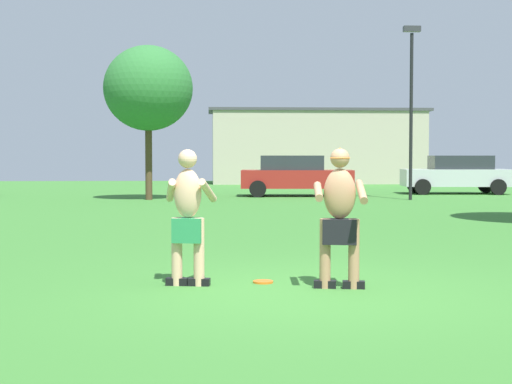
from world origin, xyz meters
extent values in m
plane|color=#38752D|center=(0.00, 0.00, 0.00)|extent=(80.00, 80.00, 0.00)
cube|color=black|center=(0.59, 0.19, 0.04)|extent=(0.27, 0.15, 0.09)
cylinder|color=tan|center=(0.59, 0.19, 0.41)|extent=(0.13, 0.13, 0.82)
cube|color=black|center=(0.26, 0.25, 0.04)|extent=(0.27, 0.15, 0.09)
cylinder|color=tan|center=(0.26, 0.25, 0.41)|extent=(0.13, 0.13, 0.82)
cube|color=black|center=(0.42, 0.22, 0.67)|extent=(0.43, 0.30, 0.29)
ellipsoid|color=tan|center=(0.42, 0.22, 1.11)|extent=(0.41, 0.28, 0.59)
cylinder|color=tan|center=(0.65, 0.08, 1.14)|extent=(0.14, 0.57, 0.27)
cylinder|color=tan|center=(0.16, 0.16, 1.14)|extent=(0.15, 0.57, 0.21)
sphere|color=tan|center=(0.42, 0.22, 1.53)|extent=(0.23, 0.23, 0.23)
cone|color=orange|center=(0.42, 0.22, 1.59)|extent=(0.27, 0.27, 0.12)
cube|color=black|center=(-1.49, 0.55, 0.04)|extent=(0.27, 0.15, 0.09)
cylinder|color=#E0AD89|center=(-1.49, 0.55, 0.41)|extent=(0.13, 0.13, 0.81)
cube|color=black|center=(-1.22, 0.50, 0.04)|extent=(0.27, 0.15, 0.09)
cylinder|color=#E0AD89|center=(-1.22, 0.50, 0.41)|extent=(0.13, 0.13, 0.81)
cube|color=#28844C|center=(-1.36, 0.52, 0.67)|extent=(0.38, 0.30, 0.29)
ellipsoid|color=#E0AD89|center=(-1.36, 0.52, 1.11)|extent=(0.36, 0.27, 0.59)
cylinder|color=#E0AD89|center=(-1.56, 0.66, 1.14)|extent=(0.15, 0.56, 0.30)
cylinder|color=#E0AD89|center=(-1.12, 0.58, 1.14)|extent=(0.24, 0.55, 0.31)
sphere|color=#E0AD89|center=(-1.36, 0.52, 1.52)|extent=(0.23, 0.23, 0.23)
cylinder|color=orange|center=(-0.44, 0.66, 0.01)|extent=(0.25, 0.25, 0.03)
cube|color=silver|center=(9.06, 22.41, 0.67)|extent=(4.45, 2.19, 0.70)
cube|color=#282D33|center=(9.26, 22.40, 1.30)|extent=(2.54, 1.80, 0.56)
cylinder|color=black|center=(7.48, 21.66, 0.32)|extent=(0.66, 0.28, 0.64)
cylinder|color=black|center=(7.64, 23.45, 0.32)|extent=(0.66, 0.28, 0.64)
cylinder|color=black|center=(10.48, 21.38, 0.32)|extent=(0.66, 0.28, 0.64)
cylinder|color=black|center=(10.64, 23.17, 0.32)|extent=(0.66, 0.28, 0.64)
cube|color=maroon|center=(2.31, 20.97, 0.67)|extent=(4.43, 2.14, 0.70)
cube|color=#282D33|center=(2.11, 20.99, 1.30)|extent=(2.53, 1.77, 0.56)
cylinder|color=black|center=(3.88, 21.74, 0.32)|extent=(0.66, 0.27, 0.64)
cylinder|color=black|center=(3.74, 19.95, 0.32)|extent=(0.66, 0.27, 0.64)
cylinder|color=black|center=(0.88, 21.99, 0.32)|extent=(0.66, 0.27, 0.64)
cylinder|color=black|center=(0.74, 20.19, 0.32)|extent=(0.66, 0.27, 0.64)
cylinder|color=black|center=(6.05, 18.17, 2.94)|extent=(0.12, 0.12, 5.88)
cube|color=#333338|center=(6.05, 18.17, 6.03)|extent=(0.60, 0.24, 0.20)
cube|color=#B2A893|center=(5.09, 35.17, 2.03)|extent=(11.93, 4.09, 4.06)
cube|color=#3F3F44|center=(5.09, 35.17, 4.14)|extent=(12.41, 4.25, 0.16)
cylinder|color=#4C3823|center=(-3.24, 18.80, 1.45)|extent=(0.25, 0.25, 2.91)
ellipsoid|color=#2D7033|center=(-3.24, 18.80, 3.96)|extent=(3.15, 3.15, 3.01)
camera|label=1|loc=(-1.10, -8.63, 1.55)|focal=53.78mm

